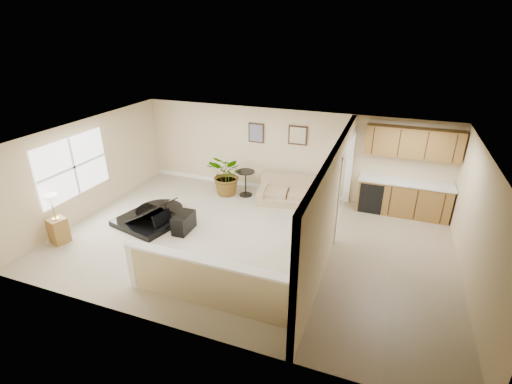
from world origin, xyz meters
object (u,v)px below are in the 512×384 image
(piano_bench, at_px, (184,223))
(small_plant, at_px, (326,198))
(piano, at_px, (147,201))
(loveseat, at_px, (289,190))
(accent_table, at_px, (246,180))
(palm_plant, at_px, (228,175))
(lamp_stand, at_px, (57,223))

(piano_bench, distance_m, small_plant, 4.01)
(piano, relative_size, loveseat, 1.07)
(accent_table, distance_m, palm_plant, 0.54)
(palm_plant, bearing_deg, accent_table, 14.04)
(piano, height_order, accent_table, piano)
(palm_plant, bearing_deg, piano_bench, -93.54)
(palm_plant, xyz_separation_m, small_plant, (2.86, 0.32, -0.41))
(loveseat, relative_size, small_plant, 3.80)
(loveseat, bearing_deg, small_plant, -0.70)
(palm_plant, relative_size, lamp_stand, 1.18)
(piano, height_order, small_plant, piano)
(palm_plant, bearing_deg, loveseat, 5.49)
(piano, bearing_deg, loveseat, 51.18)
(loveseat, distance_m, small_plant, 1.07)
(piano, xyz_separation_m, small_plant, (4.10, 2.54, -0.37))
(small_plant, bearing_deg, lamp_stand, -143.07)
(palm_plant, height_order, lamp_stand, palm_plant)
(piano_bench, relative_size, lamp_stand, 0.56)
(piano, relative_size, accent_table, 2.52)
(piano, xyz_separation_m, palm_plant, (1.23, 2.22, 0.04))
(small_plant, xyz_separation_m, lamp_stand, (-5.46, -4.10, 0.31))
(piano_bench, distance_m, accent_table, 2.55)
(loveseat, height_order, small_plant, loveseat)
(loveseat, relative_size, accent_table, 2.36)
(piano_bench, height_order, lamp_stand, lamp_stand)
(palm_plant, bearing_deg, small_plant, 6.38)
(loveseat, height_order, lamp_stand, lamp_stand)
(loveseat, xyz_separation_m, lamp_stand, (-4.41, -3.96, 0.14))
(piano, height_order, piano_bench, piano)
(piano_bench, height_order, palm_plant, palm_plant)
(accent_table, bearing_deg, loveseat, 2.06)
(piano_bench, xyz_separation_m, palm_plant, (0.14, 2.33, 0.39))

